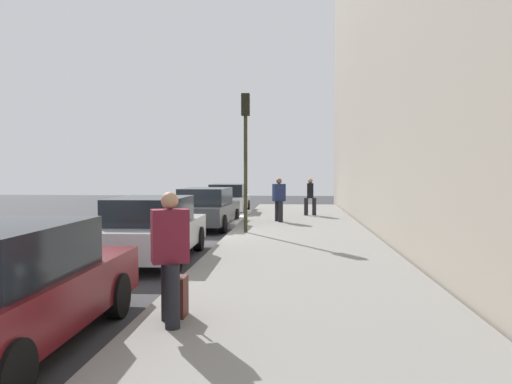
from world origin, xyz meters
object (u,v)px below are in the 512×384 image
object	(u,v)px
parked_car_white	(228,199)
parked_car_maroon	(2,289)
pedestrian_black_coat	(310,196)
pedestrian_navy_coat	(279,198)
parked_car_silver	(153,229)
pedestrian_burgundy_coat	(170,254)
rolling_suitcase	(178,296)
parked_car_charcoal	(207,208)
traffic_light_pole	(246,139)

from	to	relation	value
parked_car_white	parked_car_maroon	bearing A→B (deg)	179.75
pedestrian_black_coat	pedestrian_navy_coat	xyz separation A→B (m)	(-2.95, 1.32, 0.02)
pedestrian_navy_coat	parked_car_silver	bearing A→B (deg)	161.08
pedestrian_burgundy_coat	rolling_suitcase	bearing A→B (deg)	-2.36
parked_car_silver	pedestrian_black_coat	size ratio (longest dim) A/B	2.80
parked_car_charcoal	pedestrian_black_coat	size ratio (longest dim) A/B	2.85
parked_car_silver	traffic_light_pole	bearing A→B (deg)	-21.88
parked_car_maroon	rolling_suitcase	size ratio (longest dim) A/B	5.08
parked_car_white	rolling_suitcase	world-z (taller)	parked_car_white
parked_car_white	traffic_light_pole	world-z (taller)	traffic_light_pole
parked_car_maroon	parked_car_silver	bearing A→B (deg)	0.01
parked_car_white	traffic_light_pole	bearing A→B (deg)	-168.69
parked_car_silver	rolling_suitcase	size ratio (longest dim) A/B	5.21
parked_car_charcoal	traffic_light_pole	world-z (taller)	traffic_light_pole
pedestrian_black_coat	traffic_light_pole	distance (m)	7.24
parked_car_silver	pedestrian_black_coat	distance (m)	11.72
parked_car_white	pedestrian_burgundy_coat	distance (m)	18.36
parked_car_charcoal	pedestrian_black_coat	bearing A→B (deg)	-43.14
parked_car_white	parked_car_charcoal	bearing A→B (deg)	-179.79
parked_car_maroon	pedestrian_navy_coat	distance (m)	14.39
parked_car_silver	pedestrian_burgundy_coat	size ratio (longest dim) A/B	2.76
parked_car_charcoal	pedestrian_burgundy_coat	distance (m)	12.19
parked_car_maroon	pedestrian_navy_coat	bearing A→B (deg)	-11.02
pedestrian_burgundy_coat	pedestrian_black_coat	size ratio (longest dim) A/B	1.02
parked_car_silver	rolling_suitcase	distance (m)	5.29
parked_car_white	rolling_suitcase	xyz separation A→B (m)	(-17.92, -1.71, -0.33)
parked_car_silver	pedestrian_navy_coat	size ratio (longest dim) A/B	2.74
parked_car_maroon	pedestrian_black_coat	bearing A→B (deg)	-13.41
parked_car_silver	traffic_light_pole	distance (m)	5.36
parked_car_silver	parked_car_white	bearing A→B (deg)	-0.37
parked_car_silver	pedestrian_burgundy_coat	distance (m)	5.62
parked_car_silver	pedestrian_navy_coat	xyz separation A→B (m)	(8.03, -2.75, 0.30)
parked_car_maroon	parked_car_silver	distance (m)	6.09
pedestrian_navy_coat	traffic_light_pole	xyz separation A→B (m)	(-3.59, 0.97, 2.10)
rolling_suitcase	pedestrian_black_coat	bearing A→B (deg)	-8.14
parked_car_maroon	pedestrian_black_coat	world-z (taller)	pedestrian_black_coat
parked_car_charcoal	parked_car_white	world-z (taller)	same
pedestrian_black_coat	pedestrian_navy_coat	distance (m)	3.23
parked_car_charcoal	pedestrian_burgundy_coat	xyz separation A→B (m)	(-12.07, -1.67, 0.30)
parked_car_maroon	parked_car_silver	world-z (taller)	same
pedestrian_burgundy_coat	pedestrian_black_coat	distance (m)	16.47
rolling_suitcase	parked_car_maroon	bearing A→B (deg)	122.09
pedestrian_black_coat	rolling_suitcase	world-z (taller)	pedestrian_black_coat
pedestrian_burgundy_coat	parked_car_white	bearing A→B (deg)	5.29
parked_car_maroon	parked_car_charcoal	distance (m)	12.84
pedestrian_black_coat	pedestrian_navy_coat	bearing A→B (deg)	155.89
parked_car_charcoal	pedestrian_burgundy_coat	size ratio (longest dim) A/B	2.80
pedestrian_burgundy_coat	pedestrian_navy_coat	xyz separation A→B (m)	(13.36, -0.98, 0.01)
pedestrian_black_coat	pedestrian_navy_coat	world-z (taller)	pedestrian_navy_coat
parked_car_charcoal	rolling_suitcase	world-z (taller)	parked_car_charcoal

